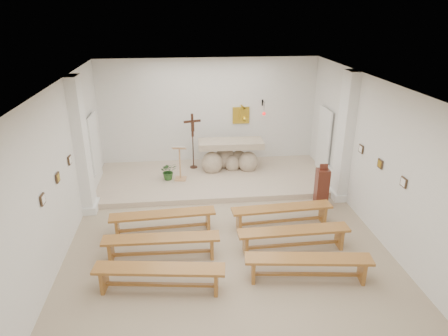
{
  "coord_description": "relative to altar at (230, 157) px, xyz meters",
  "views": [
    {
      "loc": [
        -0.89,
        -7.62,
        5.01
      ],
      "look_at": [
        0.12,
        1.6,
        1.2
      ],
      "focal_mm": 32.0,
      "sensor_mm": 36.0,
      "label": 1
    }
  ],
  "objects": [
    {
      "name": "station_frame_left_front",
      "position": [
        -4.04,
        -4.85,
        1.17
      ],
      "size": [
        0.03,
        0.2,
        0.2
      ],
      "primitive_type": "cube",
      "color": "#3E2B1B",
      "rests_on": "wall_left"
    },
    {
      "name": "altar",
      "position": [
        0.0,
        0.0,
        0.0
      ],
      "size": [
        2.03,
        0.92,
        1.04
      ],
      "rotation": [
        0.0,
        0.0,
        -0.03
      ],
      "color": "#B9A78D",
      "rests_on": "sanctuary_platform"
    },
    {
      "name": "wall_left",
      "position": [
        -4.06,
        -4.05,
        1.2
      ],
      "size": [
        0.02,
        10.0,
        3.5
      ],
      "primitive_type": "cube",
      "color": "silver",
      "rests_on": "ground"
    },
    {
      "name": "crucifix_stand",
      "position": [
        -1.14,
        0.24,
        0.62
      ],
      "size": [
        0.53,
        0.23,
        1.77
      ],
      "rotation": [
        0.0,
        0.0,
        0.23
      ],
      "color": "#351B11",
      "rests_on": "sanctuary_platform"
    },
    {
      "name": "bench_left_front",
      "position": [
        -1.99,
        -3.39,
        -0.16
      ],
      "size": [
        2.46,
        0.53,
        0.52
      ],
      "rotation": [
        0.0,
        0.0,
        0.06
      ],
      "color": "#AD7232",
      "rests_on": "ground"
    },
    {
      "name": "pilaster_left",
      "position": [
        -3.94,
        -2.05,
        1.2
      ],
      "size": [
        0.26,
        0.55,
        3.5
      ],
      "primitive_type": "cube",
      "color": "white",
      "rests_on": "ground"
    },
    {
      "name": "donation_pedestal",
      "position": [
        2.15,
        -2.45,
        -0.02
      ],
      "size": [
        0.34,
        0.34,
        1.2
      ],
      "rotation": [
        0.0,
        0.0,
        -0.05
      ],
      "color": "#4F1E16",
      "rests_on": "ground"
    },
    {
      "name": "station_frame_left_rear",
      "position": [
        -4.04,
        -2.85,
        1.17
      ],
      "size": [
        0.03,
        0.2,
        0.2
      ],
      "primitive_type": "cube",
      "color": "#3E2B1B",
      "rests_on": "wall_left"
    },
    {
      "name": "station_frame_right_front",
      "position": [
        2.9,
        -4.85,
        1.17
      ],
      "size": [
        0.03,
        0.2,
        0.2
      ],
      "primitive_type": "cube",
      "color": "#3E2B1B",
      "rests_on": "wall_right"
    },
    {
      "name": "sanctuary_platform",
      "position": [
        -0.57,
        -0.55,
        -0.47
      ],
      "size": [
        6.98,
        3.0,
        0.15
      ],
      "primitive_type": "cube",
      "color": "tan",
      "rests_on": "ground"
    },
    {
      "name": "radiator_left",
      "position": [
        -4.0,
        -1.35,
        -0.28
      ],
      "size": [
        0.1,
        0.85,
        0.52
      ],
      "primitive_type": "cube",
      "color": "silver",
      "rests_on": "ground"
    },
    {
      "name": "radiator_right",
      "position": [
        2.86,
        -1.35,
        -0.28
      ],
      "size": [
        0.1,
        0.85,
        0.52
      ],
      "primitive_type": "cube",
      "color": "silver",
      "rests_on": "ground"
    },
    {
      "name": "potted_plant",
      "position": [
        -1.92,
        -0.61,
        -0.13
      ],
      "size": [
        0.56,
        0.51,
        0.53
      ],
      "primitive_type": "imported",
      "rotation": [
        0.0,
        0.0,
        0.21
      ],
      "color": "#254E1F",
      "rests_on": "sanctuary_platform"
    },
    {
      "name": "lectern",
      "position": [
        -1.57,
        -0.66,
        0.14
      ],
      "size": [
        0.43,
        0.38,
        1.09
      ],
      "rotation": [
        0.0,
        0.0,
        -0.14
      ],
      "color": "tan",
      "rests_on": "sanctuary_platform"
    },
    {
      "name": "bench_left_third",
      "position": [
        -1.99,
        -5.48,
        -0.16
      ],
      "size": [
        2.47,
        0.71,
        0.52
      ],
      "rotation": [
        0.0,
        0.0,
        -0.13
      ],
      "color": "#AD7232",
      "rests_on": "ground"
    },
    {
      "name": "station_frame_right_mid",
      "position": [
        2.9,
        -3.85,
        1.17
      ],
      "size": [
        0.03,
        0.2,
        0.2
      ],
      "primitive_type": "cube",
      "color": "#3E2B1B",
      "rests_on": "wall_right"
    },
    {
      "name": "pilaster_right",
      "position": [
        2.8,
        -2.05,
        1.2
      ],
      "size": [
        0.26,
        0.55,
        3.5
      ],
      "primitive_type": "cube",
      "color": "white",
      "rests_on": "ground"
    },
    {
      "name": "wall_right",
      "position": [
        2.92,
        -4.05,
        1.2
      ],
      "size": [
        0.02,
        10.0,
        3.5
      ],
      "primitive_type": "cube",
      "color": "silver",
      "rests_on": "ground"
    },
    {
      "name": "sanctuary_lamp",
      "position": [
        1.18,
        0.66,
        1.26
      ],
      "size": [
        0.11,
        0.36,
        0.44
      ],
      "color": "black",
      "rests_on": "wall_back"
    },
    {
      "name": "ceiling",
      "position": [
        -0.57,
        -4.05,
        2.94
      ],
      "size": [
        7.0,
        10.0,
        0.02
      ],
      "primitive_type": "cube",
      "color": "silver",
      "rests_on": "wall_back"
    },
    {
      "name": "wall_back",
      "position": [
        -0.57,
        0.94,
        1.2
      ],
      "size": [
        7.0,
        0.02,
        3.5
      ],
      "primitive_type": "cube",
      "color": "silver",
      "rests_on": "ground"
    },
    {
      "name": "ground",
      "position": [
        -0.57,
        -4.05,
        -0.55
      ],
      "size": [
        7.0,
        10.0,
        0.0
      ],
      "primitive_type": "cube",
      "color": "tan",
      "rests_on": "ground"
    },
    {
      "name": "station_frame_left_mid",
      "position": [
        -4.04,
        -3.85,
        1.17
      ],
      "size": [
        0.03,
        0.2,
        0.2
      ],
      "primitive_type": "cube",
      "color": "#3E2B1B",
      "rests_on": "wall_left"
    },
    {
      "name": "bench_right_third",
      "position": [
        0.84,
        -5.48,
        -0.16
      ],
      "size": [
        2.47,
        0.69,
        0.52
      ],
      "rotation": [
        0.0,
        0.0,
        -0.12
      ],
      "color": "#AD7232",
      "rests_on": "ground"
    },
    {
      "name": "bench_left_second",
      "position": [
        -1.99,
        -4.43,
        -0.16
      ],
      "size": [
        2.45,
        0.46,
        0.52
      ],
      "rotation": [
        0.0,
        0.0,
        -0.03
      ],
      "color": "#AD7232",
      "rests_on": "ground"
    },
    {
      "name": "bench_right_front",
      "position": [
        0.84,
        -3.39,
        -0.16
      ],
      "size": [
        2.46,
        0.53,
        0.52
      ],
      "rotation": [
        0.0,
        0.0,
        0.06
      ],
      "color": "#AD7232",
      "rests_on": "ground"
    },
    {
      "name": "station_frame_right_rear",
      "position": [
        2.9,
        -2.85,
        1.17
      ],
      "size": [
        0.03,
        0.2,
        0.2
      ],
      "primitive_type": "cube",
      "color": "#3E2B1B",
      "rests_on": "wall_right"
    },
    {
      "name": "gold_wall_relief",
      "position": [
        0.48,
        0.91,
        1.1
      ],
      "size": [
        0.55,
        0.04,
        0.55
      ],
      "primitive_type": "cube",
      "color": "gold",
      "rests_on": "wall_back"
    },
    {
      "name": "bench_right_second",
      "position": [
        0.84,
        -4.43,
        -0.16
      ],
      "size": [
        2.45,
        0.44,
        0.52
      ],
      "rotation": [
        0.0,
        0.0,
        0.02
      ],
      "color": "#AD7232",
      "rests_on": "ground"
    }
  ]
}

